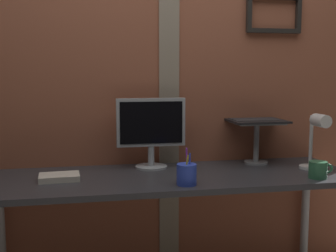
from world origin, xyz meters
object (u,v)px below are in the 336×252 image
object	(u,v)px
monitor	(151,127)
pen_cup	(187,174)
laptop	(252,112)
coffee_mug	(318,170)
desk_lamp	(316,136)

from	to	relation	value
monitor	pen_cup	world-z (taller)	monitor
monitor	laptop	size ratio (longest dim) A/B	1.22
pen_cup	coffee_mug	world-z (taller)	pen_cup
pen_cup	coffee_mug	size ratio (longest dim) A/B	1.38
pen_cup	monitor	bearing A→B (deg)	105.97
coffee_mug	monitor	bearing A→B (deg)	153.92
laptop	coffee_mug	bearing A→B (deg)	-69.55
desk_lamp	pen_cup	bearing A→B (deg)	-168.65
laptop	pen_cup	distance (m)	0.75
monitor	coffee_mug	distance (m)	0.92
monitor	desk_lamp	distance (m)	0.92
desk_lamp	pen_cup	size ratio (longest dim) A/B	1.77
monitor	pen_cup	distance (m)	0.45
laptop	coffee_mug	xyz separation A→B (m)	(0.17, -0.47, -0.26)
desk_lamp	laptop	bearing A→B (deg)	128.13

